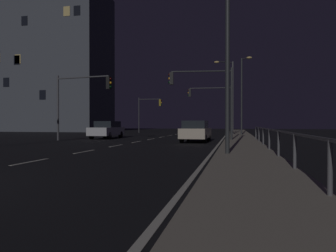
% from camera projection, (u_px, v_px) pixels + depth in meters
% --- Properties ---
extents(ground_plane, '(112.00, 112.00, 0.00)m').
position_uv_depth(ground_plane, '(139.00, 142.00, 23.06)').
color(ground_plane, black).
rests_on(ground_plane, ground).
extents(sidewalk_right, '(2.55, 77.00, 0.14)m').
position_uv_depth(sidewalk_right, '(242.00, 142.00, 21.43)').
color(sidewalk_right, '#9E937F').
rests_on(sidewalk_right, ground).
extents(lane_markings_center, '(0.14, 50.00, 0.01)m').
position_uv_depth(lane_markings_center, '(151.00, 139.00, 26.48)').
color(lane_markings_center, silver).
rests_on(lane_markings_center, ground).
extents(lane_edge_line, '(0.14, 53.00, 0.01)m').
position_uv_depth(lane_edge_line, '(223.00, 139.00, 26.64)').
color(lane_edge_line, silver).
rests_on(lane_edge_line, ground).
extents(car, '(1.90, 4.43, 1.57)m').
position_uv_depth(car, '(196.00, 131.00, 22.37)').
color(car, beige).
rests_on(car, ground).
extents(car_oncoming, '(1.89, 4.43, 1.57)m').
position_uv_depth(car_oncoming, '(107.00, 129.00, 27.57)').
color(car_oncoming, silver).
rests_on(car_oncoming, ground).
extents(traffic_light_near_right, '(4.85, 0.90, 5.46)m').
position_uv_depth(traffic_light_near_right, '(204.00, 89.00, 23.22)').
color(traffic_light_near_right, '#2D3033').
rests_on(traffic_light_near_right, sidewalk_right).
extents(traffic_light_far_left, '(4.91, 0.72, 5.22)m').
position_uv_depth(traffic_light_far_left, '(81.00, 93.00, 23.85)').
color(traffic_light_far_left, '#4C4C51').
rests_on(traffic_light_far_left, ground).
extents(traffic_light_mid_right, '(5.12, 0.53, 5.65)m').
position_uv_depth(traffic_light_mid_right, '(212.00, 100.00, 35.86)').
color(traffic_light_mid_right, '#2D3033').
rests_on(traffic_light_mid_right, sidewalk_right).
extents(traffic_light_far_center, '(3.53, 0.34, 5.14)m').
position_uv_depth(traffic_light_far_center, '(149.00, 108.00, 44.41)').
color(traffic_light_far_center, '#38383D').
rests_on(traffic_light_far_center, ground).
extents(street_lamp_median, '(1.11, 1.60, 8.30)m').
position_uv_depth(street_lamp_median, '(243.00, 89.00, 32.86)').
color(street_lamp_median, '#2D3033').
rests_on(street_lamp_median, sidewalk_right).
extents(street_lamp_far_end, '(2.08, 1.59, 8.15)m').
position_uv_depth(street_lamp_far_end, '(230.00, 91.00, 33.94)').
color(street_lamp_far_end, '#4C4C51').
rests_on(street_lamp_far_end, sidewalk_right).
extents(street_lamp_mid_block, '(0.56, 1.63, 8.18)m').
position_uv_depth(street_lamp_mid_block, '(228.00, 37.00, 12.68)').
color(street_lamp_mid_block, '#2D3033').
rests_on(street_lamp_mid_block, sidewalk_right).
extents(barrier_fence, '(0.09, 22.25, 0.98)m').
position_uv_depth(barrier_fence, '(273.00, 135.00, 12.96)').
color(barrier_fence, '#59595E').
rests_on(barrier_fence, sidewalk_right).
extents(building_distant, '(20.06, 10.12, 23.84)m').
position_uv_depth(building_distant, '(50.00, 63.00, 53.60)').
color(building_distant, '#4C515B').
rests_on(building_distant, ground).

